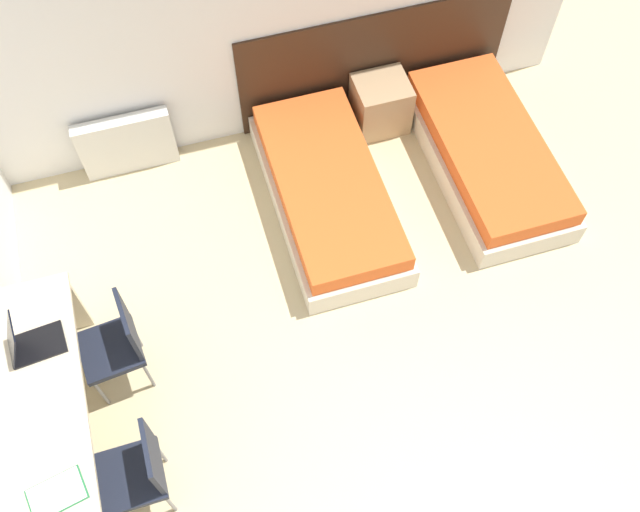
{
  "coord_description": "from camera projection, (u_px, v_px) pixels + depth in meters",
  "views": [
    {
      "loc": [
        -0.76,
        -0.36,
        5.0
      ],
      "look_at": [
        0.0,
        2.15,
        0.55
      ],
      "focal_mm": 40.0,
      "sensor_mm": 36.0,
      "label": 1
    }
  ],
  "objects": [
    {
      "name": "radiator",
      "position": [
        127.0,
        144.0,
        6.02
      ],
      "size": [
        0.8,
        0.12,
        0.59
      ],
      "color": "silver",
      "rests_on": "ground_plane"
    },
    {
      "name": "bed_near_window",
      "position": [
        328.0,
        193.0,
        5.89
      ],
      "size": [
        0.89,
        1.9,
        0.39
      ],
      "color": "beige",
      "rests_on": "ground_plane"
    },
    {
      "name": "bed_near_door",
      "position": [
        487.0,
        153.0,
        6.1
      ],
      "size": [
        0.89,
        1.9,
        0.39
      ],
      "color": "beige",
      "rests_on": "ground_plane"
    },
    {
      "name": "desk",
      "position": [
        50.0,
        421.0,
        4.5
      ],
      "size": [
        0.54,
        1.9,
        0.76
      ],
      "color": "beige",
      "rests_on": "ground_plane"
    },
    {
      "name": "chair_near_notebook",
      "position": [
        139.0,
        471.0,
        4.42
      ],
      "size": [
        0.41,
        0.41,
        0.91
      ],
      "rotation": [
        0.0,
        0.0,
        0.01
      ],
      "color": "black",
      "rests_on": "ground_plane"
    },
    {
      "name": "chair_near_laptop",
      "position": [
        117.0,
        342.0,
        4.86
      ],
      "size": [
        0.44,
        0.44,
        0.91
      ],
      "rotation": [
        0.0,
        0.0,
        0.11
      ],
      "color": "black",
      "rests_on": "ground_plane"
    },
    {
      "name": "headboard_panel",
      "position": [
        374.0,
        62.0,
        6.18
      ],
      "size": [
        2.42,
        0.03,
        1.05
      ],
      "color": "#382316",
      "rests_on": "ground_plane"
    },
    {
      "name": "laptop",
      "position": [
        29.0,
        343.0,
        4.51
      ],
      "size": [
        0.37,
        0.27,
        0.34
      ],
      "rotation": [
        0.0,
        0.0,
        0.09
      ],
      "color": "black",
      "rests_on": "desk"
    },
    {
      "name": "nightstand",
      "position": [
        381.0,
        104.0,
        6.31
      ],
      "size": [
        0.47,
        0.41,
        0.5
      ],
      "color": "tan",
      "rests_on": "ground_plane"
    },
    {
      "name": "open_notebook",
      "position": [
        57.0,
        494.0,
        4.1
      ],
      "size": [
        0.36,
        0.27,
        0.02
      ],
      "rotation": [
        0.0,
        0.0,
        0.2
      ],
      "color": "#236B3D",
      "rests_on": "desk"
    },
    {
      "name": "wall_back",
      "position": [
        251.0,
        6.0,
        5.34
      ],
      "size": [
        5.53,
        0.05,
        2.7
      ],
      "color": "white",
      "rests_on": "ground_plane"
    }
  ]
}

